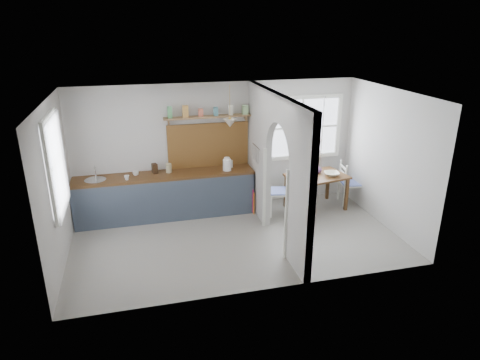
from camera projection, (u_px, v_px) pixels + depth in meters
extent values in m
cube|color=gray|center=(237.00, 239.00, 7.74)|extent=(5.80, 3.20, 0.01)
cube|color=beige|center=(236.00, 95.00, 6.83)|extent=(5.80, 3.20, 0.01)
cube|color=beige|center=(218.00, 146.00, 8.74)|extent=(5.80, 0.01, 2.60)
cube|color=beige|center=(265.00, 209.00, 5.84)|extent=(5.80, 0.01, 2.60)
cube|color=beige|center=(55.00, 187.00, 6.62)|extent=(0.01, 3.20, 2.60)
cube|color=beige|center=(388.00, 159.00, 7.95)|extent=(0.01, 3.20, 2.60)
cube|color=beige|center=(301.00, 194.00, 6.36)|extent=(0.12, 0.80, 2.60)
cube|color=beige|center=(259.00, 152.00, 8.36)|extent=(0.12, 1.20, 2.60)
cube|color=beige|center=(281.00, 127.00, 7.00)|extent=(0.12, 1.20, 1.05)
cube|color=brown|center=(165.00, 175.00, 8.36)|extent=(3.50, 0.60, 0.05)
cube|color=#38404B|center=(168.00, 202.00, 8.26)|extent=(3.50, 0.03, 0.85)
cube|color=#3C2817|center=(166.00, 196.00, 8.56)|extent=(3.46, 0.45, 0.85)
cylinder|color=#BDBEBF|center=(95.00, 180.00, 8.05)|extent=(0.40, 0.40, 0.02)
cube|color=brown|center=(208.00, 145.00, 8.65)|extent=(1.65, 0.03, 0.90)
cube|color=olive|center=(208.00, 117.00, 8.37)|extent=(1.75, 0.20, 0.03)
cube|color=#418F4F|center=(170.00, 113.00, 8.16)|extent=(0.09, 0.09, 0.18)
cube|color=#B2792D|center=(185.00, 113.00, 8.23)|extent=(0.09, 0.09, 0.18)
cube|color=#B24E36|center=(201.00, 112.00, 8.30)|extent=(0.09, 0.09, 0.18)
cube|color=teal|center=(216.00, 111.00, 8.36)|extent=(0.09, 0.09, 0.18)
cube|color=beige|center=(231.00, 110.00, 8.43)|extent=(0.09, 0.09, 0.18)
cube|color=#84B272|center=(245.00, 110.00, 8.50)|extent=(0.09, 0.09, 0.18)
cone|color=#EFE4CB|center=(230.00, 123.00, 8.16)|extent=(0.26, 0.26, 0.16)
cylinder|color=#BDBEBF|center=(256.00, 147.00, 8.19)|extent=(0.02, 0.50, 0.02)
imported|color=silver|center=(127.00, 178.00, 8.03)|extent=(0.12, 0.12, 0.09)
imported|color=silver|center=(136.00, 173.00, 8.27)|extent=(0.14, 0.14, 0.09)
cube|color=#3C2817|center=(155.00, 168.00, 8.38)|extent=(0.12, 0.14, 0.19)
cylinder|color=tan|center=(169.00, 168.00, 8.42)|extent=(0.15, 0.15, 0.18)
cube|color=#B4164C|center=(253.00, 201.00, 8.68)|extent=(0.02, 0.03, 0.50)
cube|color=orange|center=(254.00, 204.00, 8.62)|extent=(0.02, 0.03, 0.47)
imported|color=#EAE9C9|center=(332.00, 174.00, 8.74)|extent=(0.35, 0.35, 0.07)
imported|color=#567153|center=(314.00, 175.00, 8.63)|extent=(0.12, 0.12, 0.09)
cylinder|color=black|center=(304.00, 177.00, 8.65)|extent=(0.25, 0.25, 0.02)
imported|color=#664273|center=(318.00, 169.00, 8.88)|extent=(0.18, 0.18, 0.18)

